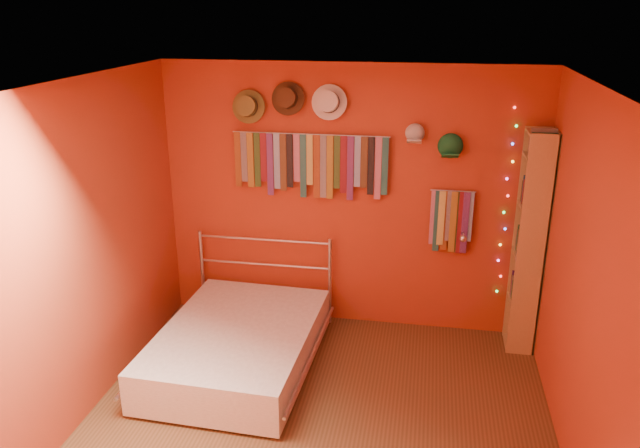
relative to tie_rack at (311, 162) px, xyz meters
The scene contains 16 objects.
ground 2.36m from the tie_rack, 78.33° to the right, with size 3.50×3.50×0.00m, color #53381C.
back_wall 0.50m from the tie_rack, 10.59° to the left, with size 3.50×0.02×2.50m, color maroon.
right_wall 2.71m from the tie_rack, 38.77° to the right, with size 0.02×3.50×2.50m, color maroon.
left_wall 2.22m from the tie_rack, 129.76° to the right, with size 0.02×3.50×2.50m, color maroon.
ceiling 1.94m from the tie_rack, 78.33° to the right, with size 3.50×3.50×0.02m, color white.
tie_rack is the anchor object (origin of this frame).
small_tie_rack 1.38m from the tie_rack, ahead, with size 0.40×0.03×0.59m.
fedora_olive 0.76m from the tie_rack, behind, with size 0.30×0.16×0.30m.
fedora_brown 0.61m from the tie_rack, behind, with size 0.30×0.16×0.29m.
fedora_white 0.58m from the tie_rack, 11.39° to the right, with size 0.31×0.17×0.31m.
cap_white 0.97m from the tie_rack, ahead, with size 0.17×0.22×0.17m.
cap_green 1.26m from the tie_rack, ahead, with size 0.20×0.25×0.20m.
fairy_lights 1.79m from the tie_rack, ahead, with size 0.06×0.02×1.73m.
reading_lamp 1.53m from the tie_rack, ahead, with size 0.06×0.28×0.08m.
bookshelf 2.10m from the tie_rack, ahead, with size 0.25×0.34×2.00m.
bed 1.76m from the tie_rack, 115.49° to the right, with size 1.40×1.85×0.88m.
Camera 1 is at (0.71, -3.76, 2.99)m, focal length 35.00 mm.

